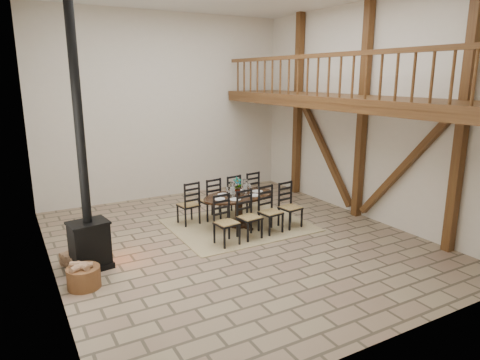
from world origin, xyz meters
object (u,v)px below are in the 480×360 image
dining_table (239,210)px  log_stack (75,259)px  wood_stove (87,208)px  log_basket (84,277)px

dining_table → log_stack: size_ratio=4.17×
dining_table → wood_stove: (-3.37, -0.66, 0.75)m
log_basket → log_stack: (-0.00, 0.93, -0.07)m
dining_table → wood_stove: bearing=-176.2°
dining_table → wood_stove: size_ratio=0.48×
dining_table → log_stack: (-3.62, -0.41, -0.25)m
dining_table → wood_stove: 3.52m
log_basket → log_stack: 0.93m
dining_table → log_stack: bearing=179.3°
wood_stove → log_basket: (-0.24, -0.69, -0.93)m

